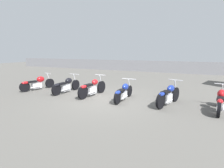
{
  "coord_description": "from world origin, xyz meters",
  "views": [
    {
      "loc": [
        3.59,
        -7.17,
        2.28
      ],
      "look_at": [
        0.0,
        0.73,
        0.65
      ],
      "focal_mm": 28.0,
      "sensor_mm": 36.0,
      "label": 1
    }
  ],
  "objects_px": {
    "motorcycle_slot_5": "(221,101)",
    "motorcycle_slot_0": "(37,83)",
    "motorcycle_slot_3": "(124,92)",
    "motorcycle_slot_2": "(92,88)",
    "motorcycle_slot_1": "(66,85)",
    "motorcycle_slot_4": "(168,95)"
  },
  "relations": [
    {
      "from": "motorcycle_slot_5",
      "to": "motorcycle_slot_0",
      "type": "bearing_deg",
      "value": -170.14
    },
    {
      "from": "motorcycle_slot_3",
      "to": "motorcycle_slot_5",
      "type": "relative_size",
      "value": 1.01
    },
    {
      "from": "motorcycle_slot_2",
      "to": "motorcycle_slot_3",
      "type": "height_order",
      "value": "motorcycle_slot_2"
    },
    {
      "from": "motorcycle_slot_1",
      "to": "motorcycle_slot_3",
      "type": "distance_m",
      "value": 3.46
    },
    {
      "from": "motorcycle_slot_4",
      "to": "motorcycle_slot_5",
      "type": "bearing_deg",
      "value": 16.55
    },
    {
      "from": "motorcycle_slot_1",
      "to": "motorcycle_slot_2",
      "type": "distance_m",
      "value": 1.7
    },
    {
      "from": "motorcycle_slot_4",
      "to": "motorcycle_slot_5",
      "type": "relative_size",
      "value": 0.99
    },
    {
      "from": "motorcycle_slot_3",
      "to": "motorcycle_slot_4",
      "type": "xyz_separation_m",
      "value": [
        2.01,
        0.08,
        0.04
      ]
    },
    {
      "from": "motorcycle_slot_3",
      "to": "motorcycle_slot_5",
      "type": "xyz_separation_m",
      "value": [
        3.92,
        0.04,
        0.03
      ]
    },
    {
      "from": "motorcycle_slot_1",
      "to": "motorcycle_slot_4",
      "type": "height_order",
      "value": "motorcycle_slot_4"
    },
    {
      "from": "motorcycle_slot_5",
      "to": "motorcycle_slot_3",
      "type": "bearing_deg",
      "value": -169.89
    },
    {
      "from": "motorcycle_slot_2",
      "to": "motorcycle_slot_5",
      "type": "relative_size",
      "value": 1.08
    },
    {
      "from": "motorcycle_slot_1",
      "to": "motorcycle_slot_3",
      "type": "height_order",
      "value": "motorcycle_slot_1"
    },
    {
      "from": "motorcycle_slot_2",
      "to": "motorcycle_slot_5",
      "type": "distance_m",
      "value": 5.68
    },
    {
      "from": "motorcycle_slot_0",
      "to": "motorcycle_slot_2",
      "type": "xyz_separation_m",
      "value": [
        3.75,
        0.1,
        0.02
      ]
    },
    {
      "from": "motorcycle_slot_0",
      "to": "motorcycle_slot_4",
      "type": "xyz_separation_m",
      "value": [
        7.51,
        0.09,
        0.03
      ]
    },
    {
      "from": "motorcycle_slot_2",
      "to": "motorcycle_slot_5",
      "type": "bearing_deg",
      "value": 6.38
    },
    {
      "from": "motorcycle_slot_5",
      "to": "motorcycle_slot_4",
      "type": "bearing_deg",
      "value": -171.6
    },
    {
      "from": "motorcycle_slot_4",
      "to": "motorcycle_slot_5",
      "type": "height_order",
      "value": "motorcycle_slot_4"
    },
    {
      "from": "motorcycle_slot_2",
      "to": "motorcycle_slot_4",
      "type": "xyz_separation_m",
      "value": [
        3.77,
        -0.0,
        0.01
      ]
    },
    {
      "from": "motorcycle_slot_1",
      "to": "motorcycle_slot_5",
      "type": "bearing_deg",
      "value": 3.3
    },
    {
      "from": "motorcycle_slot_2",
      "to": "motorcycle_slot_5",
      "type": "height_order",
      "value": "motorcycle_slot_2"
    }
  ]
}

